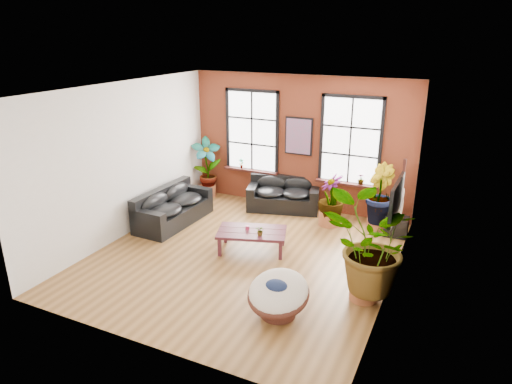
{
  "coord_description": "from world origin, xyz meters",
  "views": [
    {
      "loc": [
        3.94,
        -7.76,
        4.53
      ],
      "look_at": [
        0.0,
        0.6,
        1.25
      ],
      "focal_mm": 32.0,
      "sensor_mm": 36.0,
      "label": 1
    }
  ],
  "objects_px": {
    "sofa_left": "(172,208)",
    "papasan_chair": "(278,294)",
    "coffee_table": "(252,233)",
    "sofa_back": "(284,195)"
  },
  "relations": [
    {
      "from": "sofa_back",
      "to": "coffee_table",
      "type": "bearing_deg",
      "value": -98.38
    },
    {
      "from": "sofa_left",
      "to": "sofa_back",
      "type": "bearing_deg",
      "value": -44.54
    },
    {
      "from": "sofa_back",
      "to": "papasan_chair",
      "type": "distance_m",
      "value": 4.9
    },
    {
      "from": "sofa_back",
      "to": "papasan_chair",
      "type": "xyz_separation_m",
      "value": [
        1.75,
        -4.58,
        0.01
      ]
    },
    {
      "from": "sofa_left",
      "to": "papasan_chair",
      "type": "height_order",
      "value": "sofa_left"
    },
    {
      "from": "sofa_back",
      "to": "coffee_table",
      "type": "distance_m",
      "value": 2.64
    },
    {
      "from": "sofa_left",
      "to": "coffee_table",
      "type": "height_order",
      "value": "sofa_left"
    },
    {
      "from": "coffee_table",
      "to": "sofa_left",
      "type": "bearing_deg",
      "value": 149.03
    },
    {
      "from": "sofa_back",
      "to": "papasan_chair",
      "type": "relative_size",
      "value": 1.83
    },
    {
      "from": "sofa_back",
      "to": "papasan_chair",
      "type": "bearing_deg",
      "value": -84.35
    }
  ]
}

